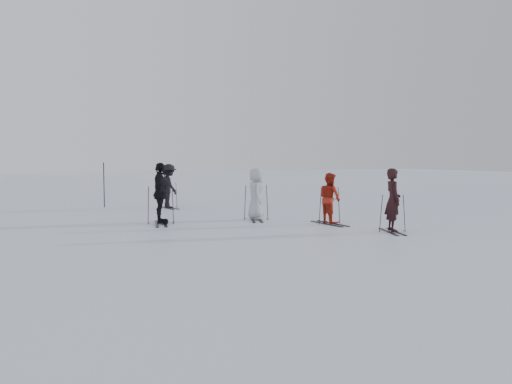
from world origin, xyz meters
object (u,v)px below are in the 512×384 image
skier_grey (256,194)px  skier_uphill_far (169,186)px  skier_near_dark (393,201)px  skier_uphill_left (160,194)px  skier_red (330,199)px  piste_marker (104,185)px

skier_grey → skier_uphill_far: size_ratio=0.95×
skier_near_dark → skier_uphill_left: (-5.78, 4.66, 0.07)m
skier_near_dark → skier_uphill_far: size_ratio=0.98×
skier_grey → skier_uphill_far: (-1.70, 5.31, 0.04)m
skier_red → piste_marker: piste_marker is taller
skier_uphill_far → piste_marker: piste_marker is taller
skier_red → skier_uphill_far: bearing=21.4°
skier_red → skier_uphill_left: skier_uphill_left is taller
skier_near_dark → skier_uphill_far: 10.49m
skier_red → piste_marker: (-5.94, 8.94, 0.16)m
skier_grey → skier_uphill_far: bearing=38.2°
skier_uphill_left → skier_uphill_far: skier_uphill_left is taller
skier_red → piste_marker: 10.74m
skier_red → skier_uphill_far: 8.11m
skier_grey → skier_near_dark: bearing=-130.3°
skier_near_dark → skier_grey: size_ratio=1.03×
skier_near_dark → skier_red: size_ratio=1.11×
skier_uphill_far → skier_near_dark: bearing=-164.6°
skier_grey → piste_marker: 8.09m
skier_red → skier_grey: bearing=36.8°
skier_near_dark → piste_marker: (-6.63, 11.24, 0.06)m
skier_uphill_left → piste_marker: (-0.86, 6.59, -0.01)m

